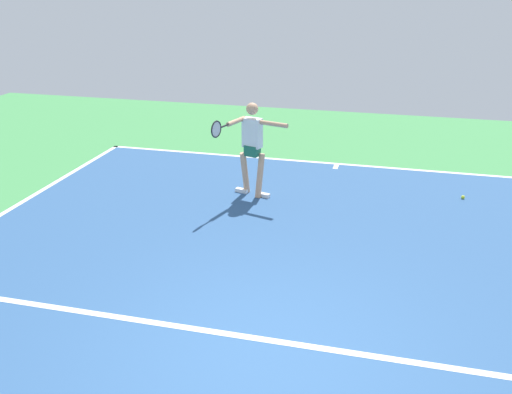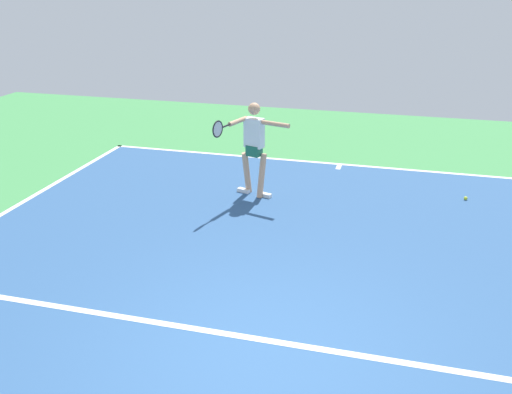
% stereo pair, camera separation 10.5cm
% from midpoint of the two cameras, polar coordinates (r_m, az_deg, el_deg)
% --- Properties ---
extents(ground_plane, '(23.52, 23.52, 0.00)m').
position_cam_midpoint_polar(ground_plane, '(6.42, 0.13, -15.54)').
color(ground_plane, '#428E4C').
extents(court_surface, '(10.58, 13.70, 0.00)m').
position_cam_midpoint_polar(court_surface, '(6.42, 0.13, -15.53)').
color(court_surface, '#2D5484').
rests_on(court_surface, ground_plane).
extents(court_line_baseline_near, '(10.58, 0.10, 0.01)m').
position_cam_midpoint_polar(court_line_baseline_near, '(12.44, 7.86, 3.31)').
color(court_line_baseline_near, white).
rests_on(court_line_baseline_near, ground_plane).
extents(court_line_service, '(7.94, 0.10, 0.01)m').
position_cam_midpoint_polar(court_line_service, '(6.63, 0.74, -14.10)').
color(court_line_service, white).
rests_on(court_line_service, ground_plane).
extents(court_line_centre_mark, '(0.10, 0.30, 0.01)m').
position_cam_midpoint_polar(court_line_centre_mark, '(12.25, 7.74, 3.03)').
color(court_line_centre_mark, white).
rests_on(court_line_centre_mark, ground_plane).
extents(tennis_player, '(1.15, 1.13, 1.74)m').
position_cam_midpoint_polar(tennis_player, '(10.27, -0.75, 5.37)').
color(tennis_player, tan).
rests_on(tennis_player, ground_plane).
extents(tennis_ball_far_corner, '(0.07, 0.07, 0.07)m').
position_cam_midpoint_polar(tennis_ball_far_corner, '(11.06, 19.72, -0.02)').
color(tennis_ball_far_corner, '#CCE033').
rests_on(tennis_ball_far_corner, ground_plane).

